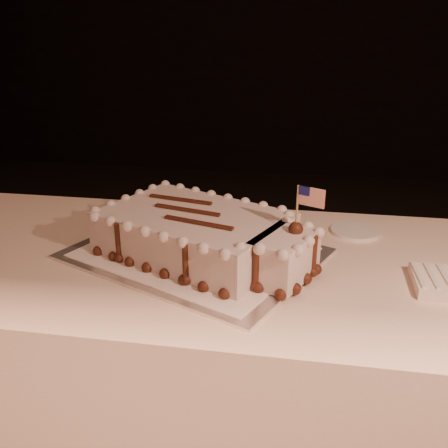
% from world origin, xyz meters
% --- Properties ---
extents(banquet_table, '(2.40, 0.80, 0.75)m').
position_xyz_m(banquet_table, '(0.00, 0.60, 0.38)').
color(banquet_table, '#F9D9C1').
rests_on(banquet_table, ground).
extents(cake_board, '(0.76, 0.68, 0.01)m').
position_xyz_m(cake_board, '(-0.20, 0.61, 0.75)').
color(cake_board, silver).
rests_on(cake_board, banquet_table).
extents(doily, '(0.68, 0.61, 0.00)m').
position_xyz_m(doily, '(-0.20, 0.61, 0.76)').
color(doily, white).
rests_on(doily, cake_board).
extents(sheet_cake, '(0.61, 0.49, 0.23)m').
position_xyz_m(sheet_cake, '(-0.17, 0.59, 0.82)').
color(sheet_cake, silver).
rests_on(sheet_cake, doily).
extents(side_plate, '(0.14, 0.14, 0.01)m').
position_xyz_m(side_plate, '(0.24, 0.83, 0.76)').
color(side_plate, white).
rests_on(side_plate, banquet_table).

